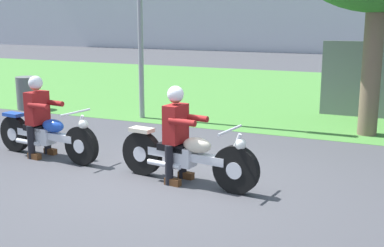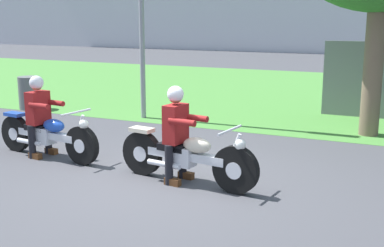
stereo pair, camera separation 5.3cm
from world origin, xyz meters
TOP-DOWN VIEW (x-y plane):
  - ground at (0.00, 0.00)m, footprint 120.00×120.00m
  - grass_verge at (0.00, 9.43)m, footprint 60.00×12.00m
  - motorcycle_lead at (0.32, 0.00)m, footprint 2.26×0.66m
  - rider_lead at (0.15, 0.03)m, footprint 0.59×0.51m
  - motorcycle_follow at (-2.43, 0.26)m, footprint 2.25×0.66m
  - rider_follow at (-2.59, 0.28)m, footprint 0.59×0.51m
  - trash_can at (-5.92, 3.71)m, footprint 0.56×0.56m

SIDE VIEW (x-z plane):
  - ground at x=0.00m, z-range 0.00..0.00m
  - grass_verge at x=0.00m, z-range 0.00..0.01m
  - motorcycle_follow at x=-2.43m, z-range -0.05..0.83m
  - motorcycle_lead at x=0.32m, z-range -0.04..0.85m
  - trash_can at x=-5.92m, z-range 0.00..0.84m
  - rider_follow at x=-2.59m, z-range 0.12..1.52m
  - rider_lead at x=0.15m, z-range 0.12..1.54m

